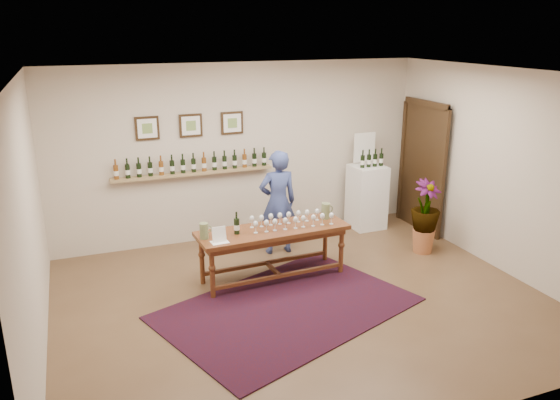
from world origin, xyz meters
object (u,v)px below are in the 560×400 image
object	(u,v)px
tasting_table	(273,236)
person	(278,202)
potted_plant	(425,217)
display_pedestal	(367,197)

from	to	relation	value
tasting_table	person	size ratio (longest dim) A/B	1.30
person	potted_plant	bearing A→B (deg)	161.10
potted_plant	tasting_table	bearing A→B (deg)	-179.43
display_pedestal	potted_plant	distance (m)	1.32
tasting_table	person	distance (m)	0.94
display_pedestal	potted_plant	world-z (taller)	display_pedestal
person	tasting_table	bearing A→B (deg)	67.45
tasting_table	display_pedestal	bearing A→B (deg)	28.33
display_pedestal	person	world-z (taller)	person
tasting_table	person	bearing A→B (deg)	62.24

